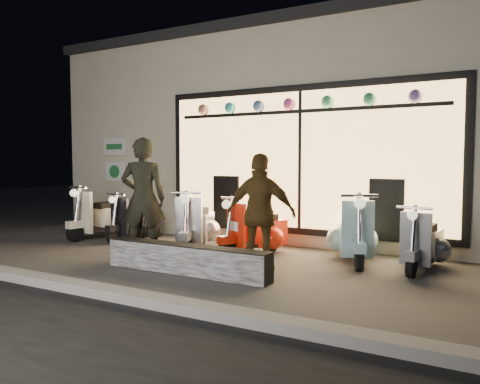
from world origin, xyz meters
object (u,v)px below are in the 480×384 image
(man, at_px, (143,198))
(woman, at_px, (261,214))
(graffiti_barrier, at_px, (186,259))
(scooter_silver, at_px, (197,225))
(scooter_red, at_px, (260,232))

(man, relative_size, woman, 1.16)
(graffiti_barrier, xyz_separation_m, man, (-1.20, 0.53, 0.75))
(graffiti_barrier, relative_size, man, 1.31)
(scooter_silver, distance_m, scooter_red, 1.20)
(scooter_red, distance_m, woman, 1.41)
(man, height_order, woman, man)
(scooter_silver, relative_size, man, 0.73)
(man, bearing_deg, graffiti_barrier, 127.67)
(scooter_silver, xyz_separation_m, scooter_red, (1.20, 0.07, -0.03))
(scooter_silver, relative_size, scooter_red, 1.09)
(scooter_red, relative_size, man, 0.67)
(graffiti_barrier, xyz_separation_m, woman, (0.88, 0.51, 0.62))
(graffiti_barrier, height_order, man, man)
(graffiti_barrier, bearing_deg, woman, 30.11)
(scooter_red, bearing_deg, scooter_silver, -153.53)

